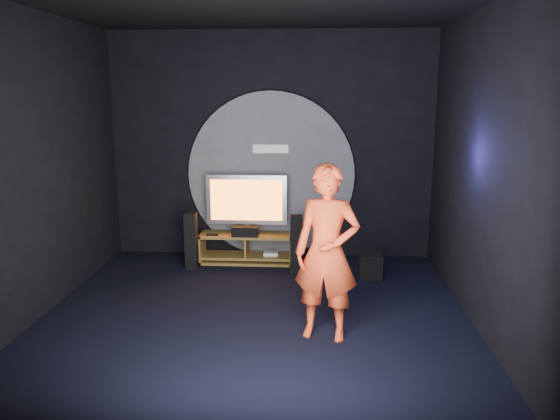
% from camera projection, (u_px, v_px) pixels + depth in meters
% --- Properties ---
extents(floor, '(5.00, 5.00, 0.00)m').
position_uv_depth(floor, '(255.00, 316.00, 6.43)').
color(floor, black).
rests_on(floor, ground).
extents(back_wall, '(5.00, 0.04, 3.50)m').
position_uv_depth(back_wall, '(271.00, 146.00, 8.49)').
color(back_wall, black).
rests_on(back_wall, ground).
extents(front_wall, '(5.00, 0.04, 3.50)m').
position_uv_depth(front_wall, '(212.00, 220.00, 3.62)').
color(front_wall, black).
rests_on(front_wall, ground).
extents(left_wall, '(0.04, 5.00, 3.50)m').
position_uv_depth(left_wall, '(35.00, 166.00, 6.21)').
color(left_wall, black).
rests_on(left_wall, ground).
extents(right_wall, '(0.04, 5.00, 3.50)m').
position_uv_depth(right_wall, '(483.00, 170.00, 5.90)').
color(right_wall, black).
rests_on(right_wall, ground).
extents(ceiling, '(5.00, 5.00, 0.01)m').
position_uv_depth(ceiling, '(252.00, 1.00, 5.68)').
color(ceiling, black).
rests_on(ceiling, back_wall).
extents(wall_disc_panel, '(2.60, 0.11, 2.60)m').
position_uv_depth(wall_disc_panel, '(271.00, 175.00, 8.53)').
color(wall_disc_panel, '#515156').
rests_on(wall_disc_panel, ground).
extents(media_console, '(1.43, 0.45, 0.45)m').
position_uv_depth(media_console, '(247.00, 250.00, 8.41)').
color(media_console, olive).
rests_on(media_console, ground).
extents(tv, '(1.23, 0.22, 0.90)m').
position_uv_depth(tv, '(247.00, 202.00, 8.31)').
color(tv, '#ABABB2').
rests_on(tv, media_console).
extents(center_speaker, '(0.40, 0.15, 0.15)m').
position_uv_depth(center_speaker, '(245.00, 231.00, 8.20)').
color(center_speaker, black).
rests_on(center_speaker, media_console).
extents(remote, '(0.18, 0.05, 0.02)m').
position_uv_depth(remote, '(212.00, 235.00, 8.26)').
color(remote, black).
rests_on(remote, media_console).
extents(tower_speaker_left, '(0.17, 0.19, 0.84)m').
position_uv_depth(tower_speaker_left, '(191.00, 241.00, 8.07)').
color(tower_speaker_left, black).
rests_on(tower_speaker_left, ground).
extents(tower_speaker_right, '(0.17, 0.19, 0.84)m').
position_uv_depth(tower_speaker_right, '(296.00, 244.00, 7.91)').
color(tower_speaker_right, black).
rests_on(tower_speaker_right, ground).
extents(subwoofer, '(0.32, 0.32, 0.35)m').
position_uv_depth(subwoofer, '(370.00, 265.00, 7.72)').
color(subwoofer, black).
rests_on(subwoofer, ground).
extents(player, '(0.76, 0.57, 1.87)m').
position_uv_depth(player, '(327.00, 253.00, 5.70)').
color(player, red).
rests_on(player, ground).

